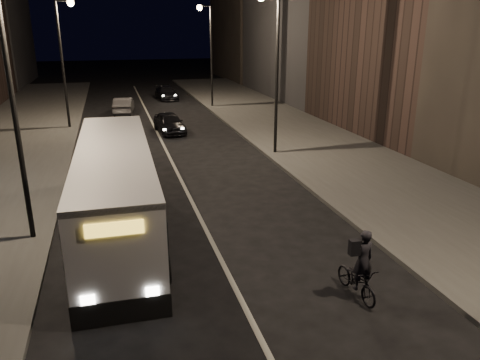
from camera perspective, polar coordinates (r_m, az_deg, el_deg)
ground at (r=13.34m, az=-1.24°, el=-11.82°), size 180.00×180.00×0.00m
sidewalk_right at (r=28.39m, az=8.46°, el=4.65°), size 7.00×70.00×0.16m
streetlight_right_mid at (r=24.61m, az=3.97°, el=15.18°), size 1.20×0.44×8.12m
streetlight_right_far at (r=40.04m, az=-3.93°, el=16.38°), size 1.20×0.44×8.12m
streetlight_left_near at (r=15.45m, az=-25.40°, el=11.65°), size 1.20×0.44×8.12m
streetlight_left_far at (r=33.31m, az=-20.56°, el=14.92°), size 1.20×0.44×8.12m
city_bus at (r=16.09m, az=-14.91°, el=-0.77°), size 2.72×11.00×2.95m
cyclist_on_bicycle at (r=12.56m, az=14.23°, el=-11.09°), size 0.73×1.73×1.95m
car_near at (r=31.09m, az=-8.61°, el=6.92°), size 1.99×4.02×1.32m
car_mid at (r=38.62m, az=-14.00°, el=8.80°), size 1.83×4.12×1.31m
car_far at (r=45.60m, az=-8.95°, el=10.43°), size 2.08×4.29×1.20m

